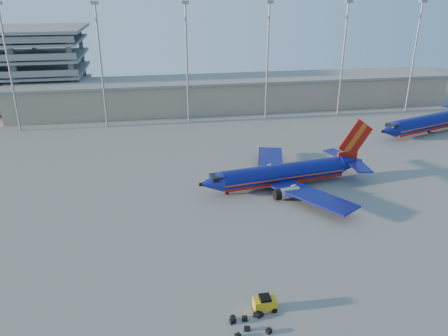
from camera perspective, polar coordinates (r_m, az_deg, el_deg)
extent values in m
plane|color=slate|center=(69.49, 3.74, -4.20)|extent=(220.00, 220.00, 0.00)
cube|color=gray|center=(123.95, 1.71, 9.69)|extent=(120.00, 15.00, 8.00)
cube|color=slate|center=(123.11, 1.73, 11.60)|extent=(122.00, 16.00, 0.60)
cylinder|color=gray|center=(111.40, -26.18, 11.30)|extent=(0.44, 0.44, 28.00)
cylinder|color=gray|center=(107.92, -15.71, 12.43)|extent=(0.44, 0.44, 28.00)
cube|color=gray|center=(106.62, -16.55, 20.00)|extent=(1.60, 1.60, 0.70)
cylinder|color=gray|center=(108.09, -4.84, 13.17)|extent=(0.44, 0.44, 28.00)
cube|color=gray|center=(106.79, -5.11, 20.76)|extent=(1.60, 1.60, 0.70)
cylinder|color=gray|center=(111.89, 5.68, 13.44)|extent=(0.44, 0.44, 28.00)
cube|color=gray|center=(110.64, 5.98, 20.78)|extent=(1.60, 1.60, 0.70)
cylinder|color=gray|center=(118.97, 15.24, 13.32)|extent=(0.44, 0.44, 28.00)
cube|color=gray|center=(117.80, 15.97, 20.19)|extent=(1.60, 1.60, 0.70)
cylinder|color=gray|center=(128.80, 23.51, 12.92)|extent=(0.44, 0.44, 28.00)
cube|color=gray|center=(127.72, 24.54, 19.22)|extent=(1.60, 1.60, 0.70)
cylinder|color=navy|center=(73.73, 7.67, -0.68)|extent=(21.74, 6.29, 3.31)
cube|color=#9C150C|center=(74.07, 7.64, -1.29)|extent=(21.65, 5.67, 1.16)
cube|color=#DC4A12|center=(73.82, 7.66, -0.84)|extent=(21.75, 6.32, 0.20)
cone|color=navy|center=(69.40, -1.75, -1.99)|extent=(4.19, 3.81, 3.31)
cube|color=black|center=(69.37, -0.84, -1.22)|extent=(2.45, 2.61, 0.72)
cone|color=navy|center=(79.98, 16.13, 0.71)|extent=(5.07, 3.93, 3.31)
cube|color=#9C150C|center=(79.17, 15.80, 1.47)|extent=(3.79, 1.01, 1.97)
cube|color=#9C150C|center=(78.86, 16.79, 3.69)|extent=(6.55, 1.20, 7.14)
cube|color=#DC4A12|center=(78.76, 16.68, 3.68)|extent=(4.38, 0.98, 5.60)
cube|color=navy|center=(81.95, 14.79, 1.75)|extent=(4.49, 6.30, 0.20)
cube|color=navy|center=(77.32, 17.20, 0.24)|extent=(3.07, 5.90, 0.20)
cube|color=navy|center=(81.15, 6.08, 0.96)|extent=(8.12, 14.57, 0.31)
cube|color=navy|center=(68.37, 11.53, -3.59)|extent=(11.16, 14.14, 0.31)
cube|color=#9C150C|center=(74.40, 7.93, -1.50)|extent=(5.81, 4.21, 0.90)
cylinder|color=gray|center=(77.71, 5.41, -0.46)|extent=(3.45, 2.31, 1.88)
cylinder|color=gray|center=(70.07, 8.48, -3.24)|extent=(3.45, 2.31, 1.88)
cylinder|color=gray|center=(70.98, 0.41, -3.11)|extent=(0.24, 0.24, 0.98)
cylinder|color=black|center=(71.07, 0.41, -3.26)|extent=(0.60, 0.30, 0.57)
cylinder|color=black|center=(77.00, 7.74, -1.32)|extent=(0.81, 0.59, 0.75)
cylinder|color=black|center=(73.24, 9.33, -2.69)|extent=(0.81, 0.59, 0.75)
cylinder|color=navy|center=(112.12, 25.35, 5.46)|extent=(23.13, 10.52, 3.57)
cube|color=#9C150C|center=(112.35, 25.28, 5.02)|extent=(22.93, 9.88, 1.25)
cube|color=#DC4A12|center=(112.18, 25.33, 5.35)|extent=(23.14, 10.56, 0.21)
cone|color=navy|center=(101.72, 20.70, 4.63)|extent=(4.95, 4.64, 3.57)
cube|color=black|center=(102.40, 21.24, 5.21)|extent=(2.98, 3.10, 0.77)
cylinder|color=black|center=(112.68, 25.17, 4.41)|extent=(0.85, 0.85, 0.87)
cube|color=gold|center=(47.41, 5.34, -17.19)|extent=(2.34, 1.34, 1.11)
cube|color=black|center=(46.99, 5.37, -16.56)|extent=(1.12, 1.23, 0.39)
cylinder|color=black|center=(48.02, 4.04, -17.39)|extent=(0.58, 0.20, 0.58)
cylinder|color=black|center=(47.11, 4.43, -18.31)|extent=(0.58, 0.20, 0.58)
cylinder|color=black|center=(48.41, 6.18, -17.09)|extent=(0.58, 0.20, 0.58)
cylinder|color=black|center=(47.52, 6.61, -18.00)|extent=(0.58, 0.20, 0.58)
cube|color=black|center=(44.72, 1.81, -21.06)|extent=(0.65, 0.58, 0.41)
cube|color=black|center=(45.44, 3.05, -20.24)|extent=(0.69, 0.54, 0.41)
cube|color=black|center=(45.36, 5.86, -20.43)|extent=(0.70, 0.66, 0.42)
cube|color=black|center=(46.50, 1.14, -18.99)|extent=(0.59, 0.55, 0.46)
cube|color=black|center=(46.44, 2.73, -19.04)|extent=(0.62, 0.46, 0.50)
cube|color=black|center=(46.97, 4.76, -18.61)|extent=(0.71, 0.57, 0.42)
cube|color=black|center=(46.11, 1.14, -19.36)|extent=(0.71, 0.56, 0.52)
cube|color=black|center=(46.99, 4.26, -18.53)|extent=(0.71, 0.61, 0.46)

